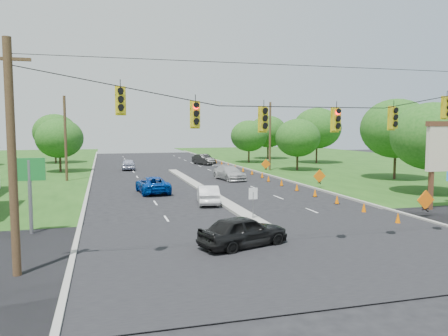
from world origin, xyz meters
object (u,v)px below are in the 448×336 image
object	(u,v)px
pylon_sign	(447,152)
white_sedan	(208,194)
black_sedan	(243,231)
blue_pickup	(153,185)

from	to	relation	value
pylon_sign	white_sedan	distance (m)	17.17
pylon_sign	black_sedan	distance (m)	17.85
pylon_sign	blue_pickup	distance (m)	23.23
pylon_sign	black_sedan	size ratio (longest dim) A/B	1.36
white_sedan	blue_pickup	distance (m)	7.38
black_sedan	white_sedan	bearing A→B (deg)	-23.66
pylon_sign	blue_pickup	bearing A→B (deg)	145.45
pylon_sign	black_sedan	bearing A→B (deg)	-161.71
blue_pickup	white_sedan	bearing A→B (deg)	112.82
pylon_sign	blue_pickup	world-z (taller)	pylon_sign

